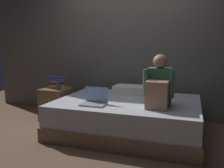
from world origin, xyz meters
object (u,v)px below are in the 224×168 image
person_sitting (159,87)px  clothes_pile (97,91)px  nightstand (56,104)px  book_stack (57,83)px  pillow (132,90)px  mug (59,87)px  bed (128,116)px  laptop (95,100)px

person_sitting → clothes_pile: 1.17m
nightstand → book_stack: (0.02, 0.02, 0.37)m
pillow → mug: mug is taller
bed → pillow: (-0.05, 0.45, 0.31)m
clothes_pile → mug: bearing=-160.8°
pillow → clothes_pile: bearing=-162.0°
person_sitting → pillow: size_ratio=1.17×
bed → laptop: (-0.34, -0.40, 0.30)m
bed → nightstand: size_ratio=3.73×
nightstand → mug: 0.36m
nightstand → clothes_pile: bearing=6.7°
person_sitting → laptop: size_ratio=2.05×
bed → laptop: size_ratio=6.25×
laptop → bed: bearing=49.5°
clothes_pile → book_stack: bearing=-174.5°
laptop → person_sitting: bearing=13.0°
nightstand → book_stack: book_stack is taller
person_sitting → pillow: 0.86m
nightstand → pillow: size_ratio=0.96×
laptop → book_stack: book_stack is taller
book_stack → laptop: bearing=-33.1°
bed → mug: bearing=176.4°
mug → clothes_pile: mug is taller
bed → pillow: bearing=96.8°
bed → clothes_pile: 0.71m
person_sitting → mug: 1.66m
book_stack → mug: size_ratio=2.61×
laptop → mug: size_ratio=3.56×
book_stack → person_sitting: bearing=-13.8°
person_sitting → clothes_pile: (-1.04, 0.49, -0.20)m
person_sitting → book_stack: 1.80m
laptop → book_stack: 1.13m
nightstand → pillow: bearing=11.6°
laptop → mug: 0.95m
person_sitting → laptop: (-0.80, -0.19, -0.20)m
mug → person_sitting: bearing=-10.1°
clothes_pile → nightstand: bearing=-173.3°
book_stack → nightstand: bearing=-135.5°
bed → nightstand: bearing=171.5°
person_sitting → clothes_pile: person_sitting is taller
mug → laptop: bearing=-29.9°
bed → laptop: laptop is taller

